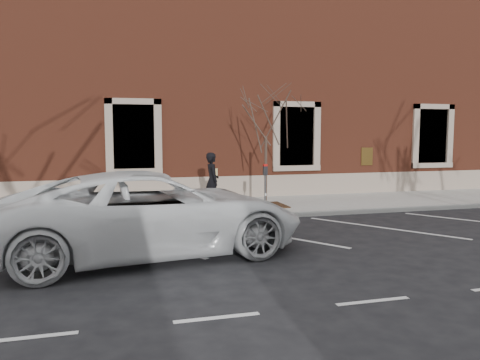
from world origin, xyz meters
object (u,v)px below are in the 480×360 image
object	(u,v)px
man	(212,181)
parking_meter	(265,178)
sapling	(266,117)
white_truck	(153,213)

from	to	relation	value
man	parking_meter	size ratio (longest dim) A/B	1.24
man	sapling	size ratio (longest dim) A/B	0.43
white_truck	man	bearing A→B (deg)	-33.93
parking_meter	sapling	size ratio (longest dim) A/B	0.34
man	white_truck	bearing A→B (deg)	151.42
parking_meter	white_truck	xyz separation A→B (m)	(-3.75, -3.92, -0.26)
man	parking_meter	distance (m)	1.67
parking_meter	white_truck	size ratio (longest dim) A/B	0.23
man	sapling	distance (m)	2.71
parking_meter	sapling	bearing A→B (deg)	56.87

